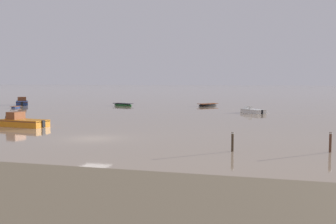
{
  "coord_description": "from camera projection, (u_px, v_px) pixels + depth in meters",
  "views": [
    {
      "loc": [
        16.0,
        -32.68,
        5.1
      ],
      "look_at": [
        0.11,
        23.53,
        0.61
      ],
      "focal_mm": 44.08,
      "sensor_mm": 36.0,
      "label": 1
    }
  ],
  "objects": [
    {
      "name": "ground_plane",
      "position": [
        94.0,
        139.0,
        36.08
      ],
      "size": [
        800.0,
        800.0,
        0.0
      ],
      "primitive_type": "plane",
      "color": "tan"
    },
    {
      "name": "motorboat_moored_0",
      "position": [
        250.0,
        111.0,
        64.87
      ],
      "size": [
        4.6,
        4.63,
        1.67
      ],
      "rotation": [
        0.0,
        0.0,
        2.35
      ],
      "color": "white",
      "rests_on": "ground"
    },
    {
      "name": "rowboat_moored_1",
      "position": [
        208.0,
        105.0,
        81.7
      ],
      "size": [
        4.05,
        4.79,
        0.75
      ],
      "rotation": [
        0.0,
        0.0,
        4.09
      ],
      "color": "black",
      "rests_on": "ground"
    },
    {
      "name": "motorboat_moored_2",
      "position": [
        22.0,
        103.0,
        86.39
      ],
      "size": [
        5.5,
        6.52,
        2.44
      ],
      "rotation": [
        0.0,
        0.0,
        2.18
      ],
      "color": "navy",
      "rests_on": "ground"
    },
    {
      "name": "motorboat_moored_4",
      "position": [
        18.0,
        123.0,
        45.9
      ],
      "size": [
        6.55,
        3.15,
        2.39
      ],
      "rotation": [
        0.0,
        0.0,
        2.98
      ],
      "color": "orange",
      "rests_on": "ground"
    },
    {
      "name": "rowboat_moored_3",
      "position": [
        123.0,
        105.0,
        82.54
      ],
      "size": [
        4.91,
        3.28,
        0.74
      ],
      "rotation": [
        0.0,
        0.0,
        5.88
      ],
      "color": "#23602D",
      "rests_on": "ground"
    },
    {
      "name": "rowboat_moored_4",
      "position": [
        16.0,
        107.0,
        76.0
      ],
      "size": [
        1.55,
        3.11,
        0.47
      ],
      "rotation": [
        0.0,
        0.0,
        1.76
      ],
      "color": "navy",
      "rests_on": "ground"
    },
    {
      "name": "mooring_post_left",
      "position": [
        232.0,
        142.0,
        29.56
      ],
      "size": [
        0.22,
        0.22,
        1.53
      ],
      "color": "#413323",
      "rests_on": "ground"
    },
    {
      "name": "mooring_post_right",
      "position": [
        330.0,
        143.0,
        29.2
      ],
      "size": [
        0.22,
        0.22,
        1.58
      ],
      "color": "#533323",
      "rests_on": "ground"
    }
  ]
}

